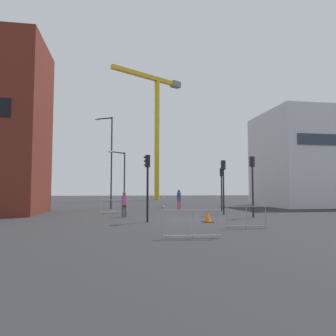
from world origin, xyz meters
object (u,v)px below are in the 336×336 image
at_px(traffic_light_near, 252,176).
at_px(pedestrian_walking, 179,198).
at_px(traffic_light_median, 147,177).
at_px(construction_crane, 156,119).
at_px(traffic_light_corner, 223,178).
at_px(traffic_cone_by_barrier, 207,217).
at_px(streetlamp_tall, 110,155).
at_px(streetlamp_short, 122,173).
at_px(traffic_light_verge, 221,182).
at_px(pedestrian_waiting, 124,202).

bearing_deg(traffic_light_near, pedestrian_walking, 115.88).
bearing_deg(traffic_light_median, construction_crane, 82.35).
distance_m(traffic_light_near, pedestrian_walking, 8.35).
bearing_deg(traffic_light_near, traffic_light_corner, 111.18).
xyz_separation_m(traffic_light_near, traffic_cone_by_barrier, (-3.83, -2.36, -2.44)).
distance_m(construction_crane, traffic_light_near, 37.76).
distance_m(construction_crane, pedestrian_walking, 31.52).
relative_size(streetlamp_tall, traffic_light_corner, 2.22).
bearing_deg(traffic_light_corner, streetlamp_short, 129.13).
distance_m(streetlamp_short, traffic_cone_by_barrier, 15.34).
xyz_separation_m(construction_crane, traffic_light_near, (2.18, -35.74, -11.99)).
height_order(traffic_light_near, traffic_cone_by_barrier, traffic_light_near).
bearing_deg(streetlamp_tall, pedestrian_walking, -30.78).
distance_m(traffic_light_median, pedestrian_walking, 10.04).
bearing_deg(construction_crane, traffic_light_corner, -88.07).
relative_size(traffic_light_verge, traffic_light_median, 0.97).
xyz_separation_m(traffic_light_corner, traffic_cone_by_barrier, (-2.76, -5.11, -2.43)).
distance_m(construction_crane, streetlamp_short, 27.10).
bearing_deg(traffic_light_near, traffic_light_verge, 89.26).
bearing_deg(construction_crane, pedestrian_walking, -92.81).
height_order(streetlamp_tall, pedestrian_walking, streetlamp_tall).
xyz_separation_m(traffic_light_median, traffic_cone_by_barrier, (3.40, -0.50, -2.30)).
bearing_deg(traffic_cone_by_barrier, traffic_light_verge, 66.32).
distance_m(construction_crane, traffic_light_median, 39.83).
distance_m(traffic_light_corner, pedestrian_walking, 5.50).
relative_size(traffic_light_median, pedestrian_walking, 2.08).
relative_size(construction_crane, traffic_cone_by_barrier, 36.50).
relative_size(streetlamp_short, pedestrian_waiting, 3.33).
bearing_deg(streetlamp_short, construction_crane, 75.12).
height_order(traffic_light_verge, traffic_cone_by_barrier, traffic_light_verge).
bearing_deg(pedestrian_walking, traffic_light_corner, -61.47).
distance_m(traffic_light_corner, pedestrian_waiting, 7.69).
bearing_deg(pedestrian_walking, traffic_light_median, -111.63).
bearing_deg(traffic_light_corner, streetlamp_tall, 136.30).
distance_m(pedestrian_walking, pedestrian_waiting, 7.56).
distance_m(construction_crane, traffic_light_corner, 35.12).
bearing_deg(construction_crane, streetlamp_short, -104.88).
relative_size(traffic_light_near, pedestrian_waiting, 2.40).
relative_size(traffic_light_near, traffic_light_corner, 1.01).
bearing_deg(traffic_light_median, streetlamp_short, 95.31).
bearing_deg(traffic_light_verge, pedestrian_walking, 167.77).
bearing_deg(streetlamp_short, pedestrian_waiting, -89.77).
bearing_deg(traffic_light_near, pedestrian_waiting, 169.29).
bearing_deg(construction_crane, traffic_light_median, -97.65).
height_order(construction_crane, traffic_light_median, construction_crane).
relative_size(pedestrian_walking, pedestrian_waiting, 1.09).
height_order(traffic_light_median, traffic_cone_by_barrier, traffic_light_median).
bearing_deg(pedestrian_waiting, traffic_light_median, -70.33).
relative_size(streetlamp_tall, pedestrian_waiting, 5.30).
relative_size(traffic_light_median, pedestrian_waiting, 2.26).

